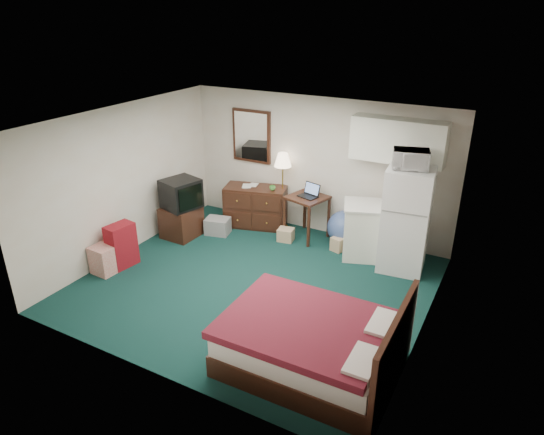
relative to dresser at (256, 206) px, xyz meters
The scene contains 25 objects.
floor 2.19m from the dresser, 60.10° to the right, with size 5.00×4.50×0.01m, color black.
ceiling 3.01m from the dresser, 60.10° to the right, with size 5.00×4.50×0.01m, color beige.
walls 2.32m from the dresser, 60.10° to the right, with size 5.01×4.51×2.50m.
mirror 1.33m from the dresser, 128.04° to the left, with size 0.80×0.06×1.00m, color white, non-canonical shape.
upper_cabinets 2.97m from the dresser, ahead, with size 1.50×0.35×0.70m, color white, non-canonical shape.
headboard 4.73m from the dresser, 41.58° to the right, with size 0.06×1.56×1.00m, color black, non-canonical shape.
dresser is the anchor object (origin of this frame).
floor_lamp 0.62m from the dresser, 21.05° to the left, with size 0.32×0.32×1.46m, color gold, non-canonical shape.
desk 1.07m from the dresser, ahead, with size 0.63×0.63×0.80m, color black, non-canonical shape.
exercise_ball 1.77m from the dresser, ahead, with size 0.61×0.61×0.61m, color #394E83.
kitchen_counter 2.30m from the dresser, ahead, with size 0.83×0.63×0.91m, color white, non-canonical shape.
fridge 2.95m from the dresser, ahead, with size 0.70×0.70×1.69m, color white, non-canonical shape.
bed 4.04m from the dresser, 50.95° to the right, with size 1.89×1.47×0.60m, color #5C0C1A, non-canonical shape.
tv_stand 1.43m from the dresser, 132.73° to the right, with size 0.57×0.63×0.57m, color black, non-canonical shape.
suitcase 2.64m from the dresser, 115.13° to the right, with size 0.28×0.45×0.73m, color #610812, non-canonical shape.
retail_box 2.95m from the dresser, 114.20° to the right, with size 0.37×0.37×0.46m, color beige, non-canonical shape.
file_bin 0.83m from the dresser, 124.01° to the right, with size 0.43×0.32×0.30m, color gray, non-canonical shape.
cardboard_box_a 0.91m from the dresser, 21.23° to the right, with size 0.27×0.23×0.23m, color tan, non-canonical shape.
cardboard_box_b 1.82m from the dresser, ahead, with size 0.21×0.25×0.25m, color tan, non-canonical shape.
laptop 1.20m from the dresser, ahead, with size 0.33×0.27×0.23m, color black, non-canonical shape.
crt_tv 1.46m from the dresser, 132.00° to the right, with size 0.57×0.61×0.52m, color black, non-canonical shape.
microwave 3.24m from the dresser, ahead, with size 0.52×0.29×0.35m, color white.
book_a 0.57m from the dresser, 160.31° to the right, with size 0.17×0.02×0.23m, color tan.
book_b 0.52m from the dresser, 166.18° to the left, with size 0.16×0.02×0.21m, color tan.
mug 0.58m from the dresser, ahead, with size 0.11×0.09×0.11m, color #438E39.
Camera 1 is at (3.28, -5.49, 3.95)m, focal length 32.00 mm.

